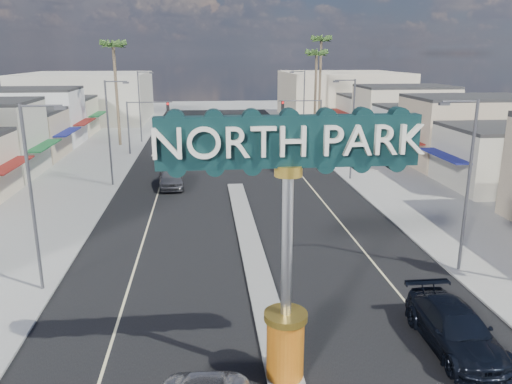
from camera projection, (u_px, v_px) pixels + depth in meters
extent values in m
plane|color=gray|center=(234.00, 183.00, 44.48)|extent=(160.00, 160.00, 0.00)
cube|color=black|center=(234.00, 183.00, 44.48)|extent=(20.00, 120.00, 0.01)
cube|color=gray|center=(252.00, 249.00, 29.13)|extent=(1.30, 30.00, 0.16)
cube|color=gray|center=(73.00, 186.00, 43.05)|extent=(8.00, 120.00, 0.12)
cube|color=gray|center=(386.00, 178.00, 45.89)|extent=(8.00, 120.00, 0.12)
cube|color=beige|center=(4.00, 132.00, 53.70)|extent=(12.00, 42.00, 6.00)
cube|color=#B7B29E|center=(431.00, 125.00, 58.57)|extent=(12.00, 42.00, 6.00)
cube|color=#B7B29E|center=(87.00, 97.00, 84.30)|extent=(20.00, 20.00, 8.00)
cube|color=beige|center=(341.00, 95.00, 88.76)|extent=(20.00, 20.00, 8.00)
cylinder|color=#C5540F|center=(285.00, 348.00, 17.32)|extent=(1.30, 1.30, 2.20)
cylinder|color=gold|center=(286.00, 316.00, 16.99)|extent=(1.50, 1.50, 0.25)
cylinder|color=#B7B7BC|center=(287.00, 247.00, 16.32)|extent=(0.36, 0.36, 4.80)
cylinder|color=gold|center=(288.00, 170.00, 15.63)|extent=(0.90, 0.90, 0.35)
cube|color=black|center=(289.00, 141.00, 15.38)|extent=(8.20, 0.50, 1.60)
cylinder|color=#47474C|center=(128.00, 129.00, 55.98)|extent=(0.18, 0.18, 6.00)
cylinder|color=#47474C|center=(150.00, 102.00, 55.45)|extent=(5.00, 0.12, 0.12)
cube|color=black|center=(168.00, 107.00, 55.79)|extent=(0.32, 0.32, 1.00)
sphere|color=red|center=(168.00, 104.00, 55.53)|extent=(0.22, 0.22, 0.22)
cylinder|color=#47474C|center=(320.00, 126.00, 58.21)|extent=(0.18, 0.18, 6.00)
cylinder|color=#47474C|center=(300.00, 101.00, 57.18)|extent=(5.00, 0.12, 0.12)
cube|color=black|center=(283.00, 105.00, 57.11)|extent=(0.32, 0.32, 1.00)
sphere|color=red|center=(283.00, 103.00, 56.85)|extent=(0.22, 0.22, 0.22)
cylinder|color=#47474C|center=(32.00, 202.00, 23.04)|extent=(0.16, 0.16, 9.00)
cylinder|color=#47474C|center=(41.00, 106.00, 21.95)|extent=(1.80, 0.10, 0.10)
cube|color=#47474C|center=(60.00, 108.00, 22.06)|extent=(0.50, 0.22, 0.15)
cylinder|color=#47474C|center=(109.00, 135.00, 42.20)|extent=(0.16, 0.16, 9.00)
cylinder|color=#47474C|center=(116.00, 81.00, 41.12)|extent=(1.80, 0.10, 0.10)
cube|color=#47474C|center=(126.00, 83.00, 41.22)|extent=(0.50, 0.22, 0.15)
cylinder|color=#47474C|center=(140.00, 108.00, 63.28)|extent=(0.16, 0.16, 9.00)
cylinder|color=#47474C|center=(145.00, 72.00, 62.19)|extent=(1.80, 0.10, 0.10)
cube|color=#47474C|center=(151.00, 73.00, 62.30)|extent=(0.50, 0.22, 0.15)
cylinder|color=#47474C|center=(468.00, 189.00, 25.19)|extent=(0.16, 0.16, 9.00)
cylinder|color=#47474C|center=(460.00, 102.00, 23.92)|extent=(1.80, 0.10, 0.10)
cube|color=#47474C|center=(444.00, 104.00, 23.87)|extent=(0.50, 0.22, 0.15)
cylinder|color=#47474C|center=(353.00, 131.00, 44.35)|extent=(0.16, 0.16, 9.00)
cylinder|color=#47474C|center=(345.00, 80.00, 43.08)|extent=(1.80, 0.10, 0.10)
cube|color=#47474C|center=(336.00, 81.00, 43.03)|extent=(0.50, 0.22, 0.15)
cylinder|color=#47474C|center=(304.00, 106.00, 65.43)|extent=(0.16, 0.16, 9.00)
cylinder|color=#47474C|center=(298.00, 71.00, 64.16)|extent=(1.80, 0.10, 0.10)
cube|color=#47474C|center=(292.00, 72.00, 64.11)|extent=(0.50, 0.22, 0.15)
cylinder|color=brown|center=(117.00, 97.00, 60.72)|extent=(0.36, 0.36, 12.00)
cylinder|color=brown|center=(315.00, 96.00, 69.24)|extent=(0.36, 0.36, 11.00)
cylinder|color=brown|center=(320.00, 85.00, 74.92)|extent=(0.36, 0.36, 13.00)
imported|color=black|center=(455.00, 329.00, 19.33)|extent=(2.33, 5.70, 1.65)
imported|color=#5A5A5F|center=(171.00, 177.00, 42.87)|extent=(2.44, 5.28, 1.75)
imported|color=silver|center=(286.00, 160.00, 49.90)|extent=(1.72, 4.90, 1.61)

